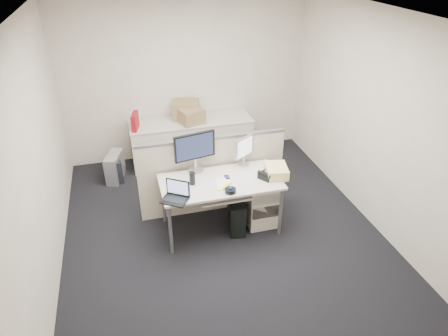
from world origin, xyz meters
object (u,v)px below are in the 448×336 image
object	(u,v)px
desk	(220,185)
laptop	(174,193)
desk_phone	(268,175)
monitor_main	(195,153)

from	to	relation	value
desk	laptop	xyz separation A→B (m)	(-0.62, -0.28, 0.18)
laptop	desk_phone	xyz separation A→B (m)	(1.22, 0.21, -0.08)
desk_phone	desk	bearing A→B (deg)	138.66
laptop	desk_phone	world-z (taller)	laptop
desk	desk_phone	bearing A→B (deg)	-6.64
desk	monitor_main	bearing A→B (deg)	128.00
monitor_main	desk_phone	bearing A→B (deg)	-35.95
desk	laptop	bearing A→B (deg)	-155.70
desk	monitor_main	distance (m)	0.53
laptop	desk_phone	bearing A→B (deg)	43.31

